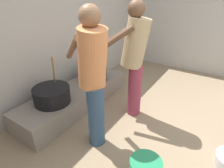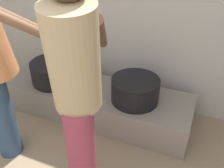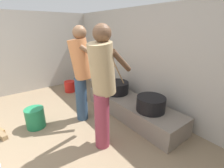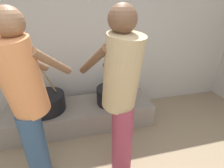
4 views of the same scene
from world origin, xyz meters
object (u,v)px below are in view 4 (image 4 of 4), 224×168
at_px(cooking_pot_main, 46,102).
at_px(cook_in_orange_shirt, 26,98).
at_px(cook_in_tan_shirt, 121,92).
at_px(cooking_pot_secondary, 113,95).

bearing_deg(cooking_pot_main, cook_in_orange_shirt, -89.44).
relative_size(cooking_pot_main, cook_in_tan_shirt, 0.41).
relative_size(cooking_pot_secondary, cook_in_orange_shirt, 0.28).
bearing_deg(cook_in_orange_shirt, cooking_pot_secondary, 38.79).
bearing_deg(cook_in_orange_shirt, cooking_pot_main, 90.56).
bearing_deg(cooking_pot_main, cook_in_tan_shirt, -47.05).
bearing_deg(cooking_pot_secondary, cook_in_orange_shirt, -141.21).
height_order(cooking_pot_main, cooking_pot_secondary, cooking_pot_main).
relative_size(cooking_pot_main, cooking_pot_secondary, 1.48).
distance_m(cooking_pot_main, cook_in_orange_shirt, 0.90).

